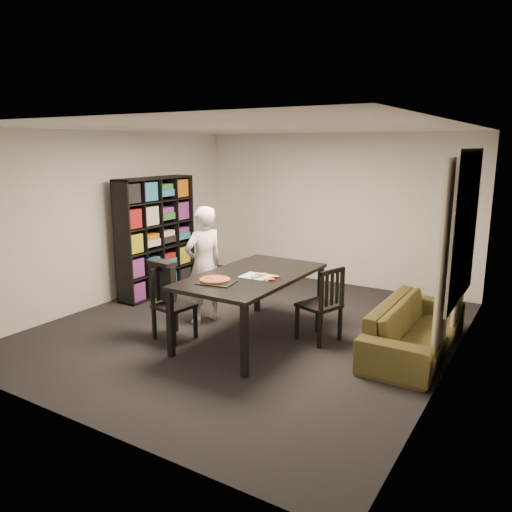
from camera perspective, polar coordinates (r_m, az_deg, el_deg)
The scene contains 16 objects.
room at distance 6.39m, azimuth -0.79°, elevation 2.72°, with size 5.01×5.51×2.61m.
window_pane at distance 6.05m, azimuth 22.83°, elevation 3.10°, with size 0.02×1.40×1.60m, color black.
window_frame at distance 6.05m, azimuth 22.78°, elevation 3.11°, with size 0.03×1.52×1.72m, color white.
curtain_left at distance 5.62m, azimuth 20.83°, elevation -1.03°, with size 0.03×0.70×2.25m, color beige.
curtain_right at distance 6.63m, azimuth 22.56°, elevation 0.79°, with size 0.03×0.70×2.25m, color beige.
bookshelf at distance 8.22m, azimuth -11.31°, elevation 2.21°, with size 0.35×1.50×1.90m, color black.
dining_table at distance 6.16m, azimuth -0.49°, elevation -2.76°, with size 1.12×2.01×0.84m.
chair_left at distance 6.36m, azimuth -9.87°, elevation -4.75°, with size 0.47×0.47×0.91m.
chair_right at distance 6.17m, azimuth 7.86°, elevation -5.01°, with size 0.55×0.55×0.95m.
draped_jacket at distance 6.39m, azimuth -10.68°, elevation -2.54°, with size 0.43×0.23×0.50m.
person at distance 6.80m, azimuth -5.99°, elevation -1.04°, with size 0.58×0.38×1.60m, color silver.
baking_tray at distance 5.76m, azimuth -4.48°, elevation -3.04°, with size 0.40×0.32×0.01m, color black.
pepperoni_pizza at distance 5.81m, azimuth -4.72°, elevation -2.71°, with size 0.35×0.35×0.03m.
kitchen_towel at distance 6.01m, azimuth 0.25°, elevation -2.36°, with size 0.40×0.30×0.01m, color silver.
pizza_slices at distance 5.97m, azimuth 0.99°, elevation -2.36°, with size 0.37×0.31×0.01m, color #B88339, non-canonical shape.
sofa at distance 6.21m, azimuth 17.72°, elevation -7.84°, with size 2.00×0.78×0.58m, color #423F1A.
Camera 1 is at (3.36, -5.32, 2.39)m, focal length 35.00 mm.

